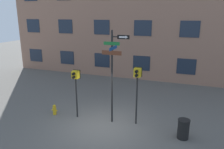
# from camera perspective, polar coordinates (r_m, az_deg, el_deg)

# --- Properties ---
(ground_plane) EXTENTS (60.00, 60.00, 0.00)m
(ground_plane) POSITION_cam_1_polar(r_m,az_deg,el_deg) (10.78, -2.26, -13.31)
(ground_plane) COLOR #595651
(street_sign_pole) EXTENTS (1.30, 1.01, 4.51)m
(street_sign_pole) POSITION_cam_1_polar(r_m,az_deg,el_deg) (10.18, 0.30, 1.44)
(street_sign_pole) COLOR black
(street_sign_pole) RESTS_ON ground_plane
(pedestrian_signal_left) EXTENTS (0.39, 0.40, 2.51)m
(pedestrian_signal_left) POSITION_cam_1_polar(r_m,az_deg,el_deg) (11.06, -9.46, -1.60)
(pedestrian_signal_left) COLOR black
(pedestrian_signal_left) RESTS_ON ground_plane
(pedestrian_signal_right) EXTENTS (0.38, 0.40, 2.83)m
(pedestrian_signal_right) POSITION_cam_1_polar(r_m,az_deg,el_deg) (10.20, 6.60, -1.52)
(pedestrian_signal_right) COLOR black
(pedestrian_signal_right) RESTS_ON ground_plane
(fire_hydrant) EXTENTS (0.35, 0.19, 0.56)m
(fire_hydrant) POSITION_cam_1_polar(r_m,az_deg,el_deg) (12.19, -14.80, -8.88)
(fire_hydrant) COLOR gold
(fire_hydrant) RESTS_ON ground_plane
(trash_bin) EXTENTS (0.52, 0.52, 0.87)m
(trash_bin) POSITION_cam_1_polar(r_m,az_deg,el_deg) (10.12, 18.14, -13.37)
(trash_bin) COLOR black
(trash_bin) RESTS_ON ground_plane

